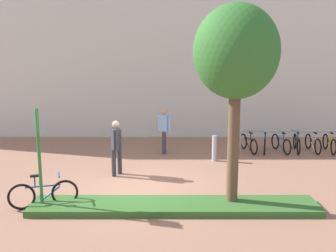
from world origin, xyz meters
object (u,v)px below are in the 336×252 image
person_suited_navy (116,144)px  bollard_steel (214,148)px  tree_sidewalk (236,54)px  parking_sign_post (39,145)px  person_shirt_white (164,128)px  bike_at_sign (44,194)px  bike_rack_cluster (289,143)px

person_suited_navy → bollard_steel: bearing=27.0°
bollard_steel → person_suited_navy: (-3.21, -1.64, 0.53)m
tree_sidewalk → person_suited_navy: size_ratio=2.85×
bollard_steel → parking_sign_post: bearing=-137.1°
person_suited_navy → person_shirt_white: bearing=62.0°
bike_at_sign → person_shirt_white: 6.10m
person_shirt_white → bike_at_sign: bearing=-118.7°
bike_at_sign → person_shirt_white: bearing=61.3°
bike_at_sign → person_shirt_white: person_shirt_white is taller
tree_sidewalk → bike_rack_cluster: 7.09m
bike_at_sign → person_suited_navy: bearing=60.7°
bike_rack_cluster → person_suited_navy: size_ratio=2.19×
tree_sidewalk → bollard_steel: 5.31m
parking_sign_post → person_shirt_white: parking_sign_post is taller
bike_rack_cluster → bollard_steel: bearing=-157.0°
person_shirt_white → bike_rack_cluster: bearing=2.4°
parking_sign_post → bollard_steel: bearing=42.9°
bike_at_sign → person_shirt_white: size_ratio=0.95×
parking_sign_post → person_suited_navy: 3.17m
bike_rack_cluster → person_suited_navy: bearing=-154.9°
parking_sign_post → bollard_steel: 6.52m
bollard_steel → bike_rack_cluster: bearing=23.0°
bike_at_sign → person_suited_navy: size_ratio=0.95×
tree_sidewalk → bike_rack_cluster: bearing=60.7°
tree_sidewalk → person_suited_navy: tree_sidewalk is taller
bike_rack_cluster → person_shirt_white: person_shirt_white is taller
tree_sidewalk → bike_at_sign: 5.75m
parking_sign_post → person_shirt_white: bearing=61.7°
parking_sign_post → bike_rack_cluster: (7.70, 5.63, -1.28)m
bollard_steel → person_suited_navy: person_suited_navy is taller
tree_sidewalk → parking_sign_post: tree_sidewalk is taller
bike_rack_cluster → bollard_steel: (-3.01, -1.27, 0.10)m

